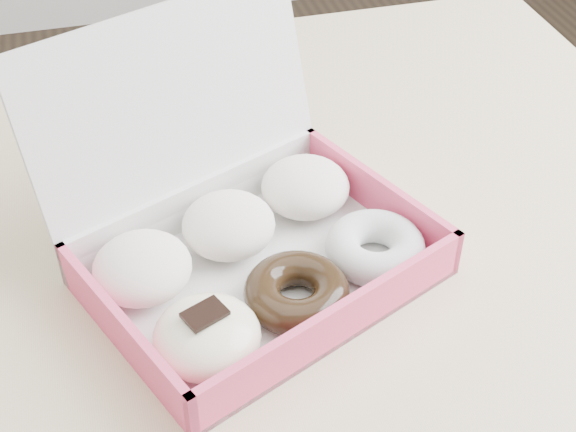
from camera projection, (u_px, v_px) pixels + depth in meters
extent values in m
cube|color=#CBB185|center=(194.00, 212.00, 0.92)|extent=(1.20, 0.80, 0.04)
cylinder|color=#CBB185|center=(463.00, 201.00, 1.52)|extent=(0.05, 0.05, 0.71)
cube|color=silver|center=(262.00, 276.00, 0.80)|extent=(0.39, 0.34, 0.01)
cube|color=#ED476F|center=(337.00, 326.00, 0.72)|extent=(0.30, 0.14, 0.05)
cube|color=silver|center=(198.00, 202.00, 0.86)|extent=(0.30, 0.14, 0.05)
cube|color=#ED476F|center=(122.00, 333.00, 0.71)|extent=(0.10, 0.22, 0.05)
cube|color=#ED476F|center=(377.00, 197.00, 0.86)|extent=(0.10, 0.22, 0.05)
cube|color=silver|center=(178.00, 121.00, 0.81)|extent=(0.32, 0.19, 0.23)
ellipsoid|color=white|center=(142.00, 268.00, 0.77)|extent=(0.13, 0.13, 0.05)
ellipsoid|color=white|center=(229.00, 225.00, 0.82)|extent=(0.13, 0.13, 0.05)
ellipsoid|color=white|center=(305.00, 187.00, 0.86)|extent=(0.13, 0.13, 0.05)
ellipsoid|color=#F4EBC4|center=(207.00, 336.00, 0.70)|extent=(0.13, 0.13, 0.05)
cube|color=black|center=(205.00, 314.00, 0.68)|extent=(0.04, 0.04, 0.00)
torus|color=black|center=(297.00, 292.00, 0.76)|extent=(0.13, 0.13, 0.04)
torus|color=silver|center=(375.00, 247.00, 0.80)|extent=(0.13, 0.13, 0.04)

